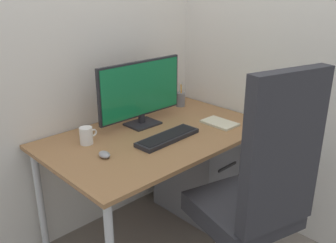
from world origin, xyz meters
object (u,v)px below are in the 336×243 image
office_chair (258,190)px  pen_holder (180,99)px  mouse (104,155)px  coffee_mug (86,136)px  notebook (220,123)px  monitor (141,91)px  keyboard (168,137)px  filing_cabinet (196,170)px

office_chair → pen_holder: size_ratio=7.09×
mouse → coffee_mug: 0.22m
notebook → coffee_mug: 0.87m
monitor → pen_holder: 0.50m
monitor → office_chair: bearing=-91.3°
office_chair → coffee_mug: bearing=114.6°
keyboard → pen_holder: size_ratio=2.38×
mouse → coffee_mug: bearing=91.4°
office_chair → filing_cabinet: (0.40, 0.76, -0.33)m
office_chair → keyboard: office_chair is taller
office_chair → keyboard: (-0.03, 0.61, 0.10)m
keyboard → office_chair: bearing=-87.2°
mouse → notebook: mouse is taller
pen_holder → coffee_mug: bearing=-172.6°
filing_cabinet → keyboard: bearing=-161.3°
keyboard → pen_holder: 0.65m
keyboard → notebook: keyboard is taller
coffee_mug → notebook: bearing=-22.5°
office_chair → pen_holder: office_chair is taller
notebook → coffee_mug: (-0.80, 0.33, 0.04)m
keyboard → pen_holder: (0.51, 0.39, 0.04)m
filing_cabinet → mouse: mouse is taller
keyboard → coffee_mug: bearing=143.5°
coffee_mug → keyboard: bearing=-36.5°
filing_cabinet → office_chair: bearing=-117.9°
keyboard → notebook: 0.43m
monitor → mouse: 0.56m
pen_holder → coffee_mug: 0.89m
monitor → pen_holder: bearing=11.7°
pen_holder → notebook: bearing=-100.9°
office_chair → notebook: bearing=55.1°
monitor → keyboard: monitor is taller
filing_cabinet → keyboard: size_ratio=1.49×
monitor → notebook: (0.37, -0.35, -0.22)m
mouse → pen_holder: size_ratio=0.45×
filing_cabinet → notebook: notebook is taller
office_chair → pen_holder: bearing=64.6°
monitor → mouse: monitor is taller
monitor → coffee_mug: bearing=-177.3°
keyboard → mouse: 0.41m
monitor → coffee_mug: size_ratio=5.83×
keyboard → coffee_mug: (-0.38, 0.28, 0.04)m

